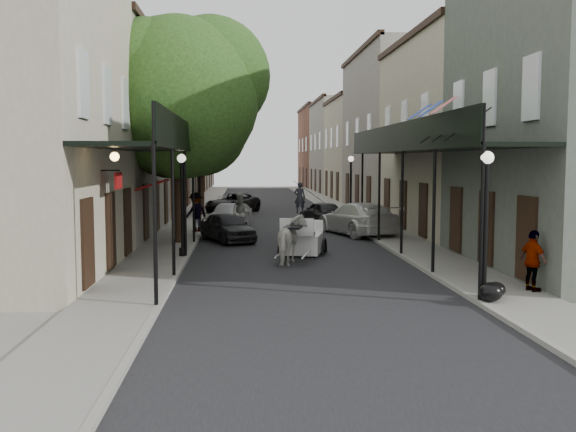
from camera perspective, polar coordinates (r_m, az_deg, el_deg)
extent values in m
plane|color=gray|center=(17.87, 2.16, -6.66)|extent=(140.00, 140.00, 0.00)
cube|color=black|center=(37.62, -1.11, -0.50)|extent=(8.00, 90.00, 0.01)
cube|color=gray|center=(37.70, -8.72, -0.46)|extent=(2.20, 90.00, 0.12)
cube|color=gray|center=(38.20, 6.40, -0.37)|extent=(2.20, 90.00, 0.12)
cube|color=#B7B092|center=(47.90, -12.15, 6.85)|extent=(5.00, 80.00, 10.50)
cube|color=gray|center=(48.58, 8.53, 6.88)|extent=(5.00, 80.00, 10.50)
cube|color=black|center=(24.60, -11.33, 5.81)|extent=(2.20, 18.00, 0.12)
cube|color=black|center=(24.50, -8.90, 7.02)|extent=(0.06, 18.00, 1.00)
cylinder|color=black|center=(15.62, -11.76, -0.58)|extent=(0.10, 0.10, 4.00)
cylinder|color=black|center=(23.54, -9.15, 1.31)|extent=(0.10, 0.10, 4.00)
cylinder|color=black|center=(31.51, -7.85, 2.24)|extent=(0.10, 0.10, 4.00)
cube|color=black|center=(25.36, 11.82, 5.77)|extent=(2.20, 18.00, 0.12)
cube|color=black|center=(25.11, 9.51, 6.96)|extent=(0.06, 18.00, 1.00)
cylinder|color=black|center=(16.56, 16.85, -0.38)|extent=(0.10, 0.10, 4.00)
cylinder|color=black|center=(24.18, 10.10, 1.39)|extent=(0.10, 0.10, 4.00)
cylinder|color=black|center=(31.98, 6.61, 2.30)|extent=(0.10, 0.10, 4.00)
cylinder|color=#382619|center=(27.54, -9.67, 3.49)|extent=(0.44, 0.44, 5.60)
sphere|color=#203F14|center=(27.66, -9.77, 10.30)|extent=(6.80, 6.80, 6.80)
sphere|color=#203F14|center=(28.26, -6.87, 12.26)|extent=(5.10, 5.10, 5.10)
cylinder|color=#382619|center=(41.50, -7.77, 3.61)|extent=(0.44, 0.44, 5.04)
sphere|color=#203F14|center=(41.54, -7.82, 7.67)|extent=(6.00, 6.00, 6.00)
sphere|color=#203F14|center=(42.13, -6.13, 8.88)|extent=(4.50, 4.50, 4.50)
cylinder|color=black|center=(16.86, 17.01, -6.65)|extent=(0.28, 0.28, 0.30)
cylinder|color=black|center=(16.62, 17.14, -1.41)|extent=(0.12, 0.12, 3.40)
sphere|color=white|center=(16.53, 17.31, 4.98)|extent=(0.32, 0.32, 0.32)
cylinder|color=black|center=(23.74, -9.33, -3.16)|extent=(0.28, 0.28, 0.30)
cylinder|color=black|center=(23.57, -9.38, 0.58)|extent=(0.12, 0.12, 3.40)
sphere|color=white|center=(23.51, -9.44, 5.08)|extent=(0.32, 0.32, 0.32)
cylinder|color=black|center=(36.06, 5.57, -0.34)|extent=(0.28, 0.28, 0.30)
cylinder|color=black|center=(35.95, 5.59, 2.12)|extent=(0.12, 0.12, 3.40)
sphere|color=white|center=(35.90, 5.62, 5.07)|extent=(0.32, 0.32, 0.32)
imported|color=beige|center=(22.25, 0.41, -2.14)|extent=(1.35, 2.16, 1.69)
torus|color=black|center=(25.31, -0.40, -1.75)|extent=(0.40, 1.30, 1.32)
torus|color=black|center=(25.08, 3.38, -1.82)|extent=(0.40, 1.30, 1.32)
torus|color=black|center=(23.92, -0.51, -2.89)|extent=(0.23, 0.68, 0.69)
torus|color=black|center=(23.73, 2.51, -2.96)|extent=(0.23, 0.68, 0.69)
cube|color=silver|center=(24.93, 1.42, -0.84)|extent=(1.82, 2.13, 0.72)
cube|color=silver|center=(23.83, 1.05, 0.12)|extent=(1.33, 0.83, 0.12)
cube|color=silver|center=(23.55, 0.96, 0.82)|extent=(1.22, 0.39, 0.51)
imported|color=black|center=(23.78, 1.06, 1.65)|extent=(0.47, 0.37, 1.15)
imported|color=#9D9B94|center=(31.26, -4.20, 0.20)|extent=(1.04, 0.84, 2.00)
imported|color=gray|center=(31.59, -8.19, 0.34)|extent=(1.40, 1.34, 1.91)
imported|color=gray|center=(18.28, 20.97, -3.73)|extent=(0.65, 1.04, 1.64)
imported|color=black|center=(28.48, -5.42, -0.99)|extent=(2.90, 4.12, 1.30)
imported|color=gray|center=(34.56, -5.17, 0.02)|extent=(2.41, 4.01, 1.25)
imported|color=black|center=(43.77, -4.93, 1.16)|extent=(4.15, 5.49, 1.39)
imported|color=silver|center=(31.09, 6.18, -0.23)|extent=(3.75, 5.86, 1.58)
imported|color=black|center=(36.80, 3.01, 0.36)|extent=(2.62, 4.03, 1.28)
ellipsoid|color=black|center=(16.69, 17.58, -6.45)|extent=(0.57, 0.57, 0.49)
ellipsoid|color=black|center=(17.22, 17.96, -6.26)|extent=(0.50, 0.50, 0.40)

